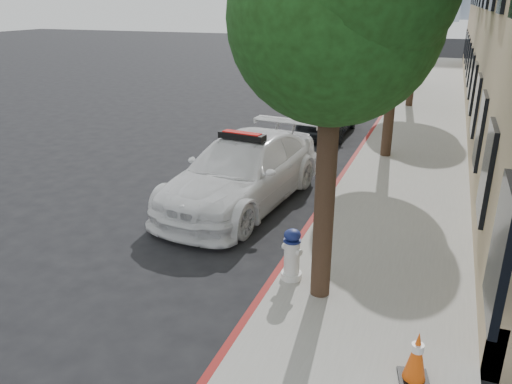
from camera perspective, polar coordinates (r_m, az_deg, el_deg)
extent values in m
plane|color=black|center=(10.68, -5.36, -3.67)|extent=(120.00, 120.00, 0.00)
cube|color=gray|center=(19.19, 18.11, 6.85)|extent=(3.20, 50.00, 0.15)
cube|color=maroon|center=(19.32, 13.54, 7.39)|extent=(0.12, 50.00, 0.15)
cylinder|color=black|center=(7.33, 7.88, -0.38)|extent=(0.30, 0.30, 3.30)
sphere|color=black|center=(6.83, 8.95, 19.11)|extent=(2.80, 2.80, 2.80)
sphere|color=black|center=(7.22, 6.51, 16.93)|extent=(2.10, 2.10, 2.10)
cylinder|color=black|center=(14.99, 15.11, 9.95)|extent=(0.30, 0.30, 3.19)
sphere|color=black|center=(14.75, 16.03, 19.10)|extent=(2.60, 2.60, 2.60)
sphere|color=black|center=(15.09, 14.65, 18.11)|extent=(1.95, 1.95, 1.95)
cylinder|color=black|center=(22.87, 17.53, 13.62)|extent=(0.30, 0.30, 3.41)
sphere|color=black|center=(22.72, 18.25, 19.87)|extent=(3.00, 3.00, 3.00)
sphere|color=black|center=(23.05, 17.30, 19.22)|extent=(2.25, 2.25, 2.25)
imported|color=white|center=(11.48, -1.57, 2.37)|extent=(2.75, 5.55, 1.55)
cube|color=black|center=(11.24, -1.61, 6.40)|extent=(1.12, 0.40, 0.14)
cube|color=#A50A07|center=(11.22, -1.61, 6.70)|extent=(0.92, 0.32, 0.06)
imported|color=#202429|center=(17.98, 8.25, 8.71)|extent=(1.58, 3.91, 1.33)
imported|color=#141A34|center=(27.62, 14.43, 12.86)|extent=(2.30, 5.09, 1.62)
cylinder|color=silver|center=(8.38, 4.06, -9.46)|extent=(0.34, 0.34, 0.11)
cylinder|color=silver|center=(8.21, 4.12, -7.38)|extent=(0.26, 0.26, 0.59)
ellipsoid|color=navy|center=(8.03, 4.19, -4.93)|extent=(0.28, 0.28, 0.19)
cylinder|color=silver|center=(8.15, 4.14, -6.55)|extent=(0.37, 0.25, 0.11)
cylinder|color=silver|center=(8.15, 4.14, -6.55)|extent=(0.18, 0.22, 0.11)
cube|color=black|center=(6.74, 17.54, -19.62)|extent=(0.43, 0.43, 0.03)
cone|color=#E7500C|center=(6.53, 17.88, -17.34)|extent=(0.28, 0.28, 0.65)
cylinder|color=white|center=(6.47, 17.99, -16.58)|extent=(0.15, 0.15, 0.10)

